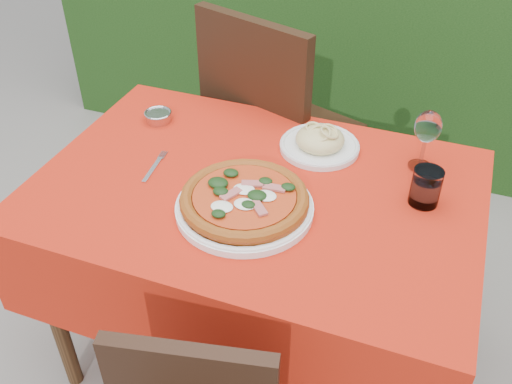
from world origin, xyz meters
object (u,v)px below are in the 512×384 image
(pasta_plate, at_px, (320,142))
(water_glass, at_px, (426,189))
(chair_far, at_px, (272,124))
(steel_ramekin, at_px, (158,117))
(pizza_plate, at_px, (244,202))
(fork, at_px, (152,170))
(wine_glass, at_px, (428,129))

(pasta_plate, xyz_separation_m, water_glass, (0.34, -0.16, 0.02))
(chair_far, height_order, steel_ramekin, chair_far)
(pizza_plate, bearing_deg, steel_ramekin, 142.82)
(pasta_plate, height_order, water_glass, water_glass)
(fork, bearing_deg, chair_far, 69.04)
(pasta_plate, distance_m, steel_ramekin, 0.55)
(water_glass, xyz_separation_m, steel_ramekin, (-0.89, 0.13, -0.03))
(wine_glass, bearing_deg, steel_ramekin, -177.40)
(wine_glass, bearing_deg, pasta_plate, -177.90)
(chair_far, relative_size, fork, 5.91)
(pasta_plate, bearing_deg, fork, -146.52)
(wine_glass, bearing_deg, water_glass, -79.45)
(steel_ramekin, bearing_deg, wine_glass, 2.60)
(water_glass, bearing_deg, chair_far, 141.56)
(fork, bearing_deg, water_glass, 3.35)
(pizza_plate, xyz_separation_m, steel_ramekin, (-0.44, 0.34, -0.02))
(water_glass, height_order, wine_glass, wine_glass)
(wine_glass, bearing_deg, pizza_plate, -137.85)
(pasta_plate, bearing_deg, water_glass, -24.85)
(fork, bearing_deg, pasta_plate, 27.33)
(pizza_plate, distance_m, wine_glass, 0.57)
(water_glass, bearing_deg, steel_ramekin, 171.74)
(pasta_plate, distance_m, wine_glass, 0.32)
(pizza_plate, bearing_deg, water_glass, 24.92)
(fork, relative_size, steel_ramekin, 2.10)
(steel_ramekin, bearing_deg, fork, -65.37)
(chair_far, bearing_deg, pasta_plate, 148.12)
(pizza_plate, distance_m, pasta_plate, 0.38)
(wine_glass, height_order, steel_ramekin, wine_glass)
(chair_far, distance_m, pasta_plate, 0.46)
(pasta_plate, distance_m, water_glass, 0.37)
(wine_glass, height_order, fork, wine_glass)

